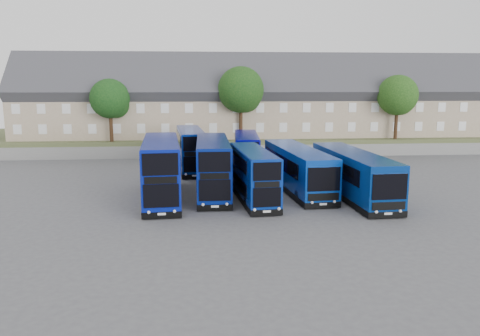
% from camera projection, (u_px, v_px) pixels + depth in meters
% --- Properties ---
extents(ground, '(120.00, 120.00, 0.00)m').
position_uv_depth(ground, '(243.00, 207.00, 34.50)').
color(ground, '#4D4D52').
rests_on(ground, ground).
extents(retaining_wall, '(70.00, 0.40, 1.50)m').
position_uv_depth(retaining_wall, '(226.00, 151.00, 57.91)').
color(retaining_wall, slate).
rests_on(retaining_wall, ground).
extents(earth_bank, '(80.00, 20.00, 2.00)m').
position_uv_depth(earth_bank, '(222.00, 140.00, 67.68)').
color(earth_bank, '#525B33').
rests_on(earth_bank, ground).
extents(terrace_row, '(66.00, 10.40, 11.20)m').
position_uv_depth(terrace_row, '(268.00, 102.00, 63.25)').
color(terrace_row, tan).
rests_on(terrace_row, earth_bank).
extents(dd_front_left, '(3.57, 11.92, 4.67)m').
position_uv_depth(dd_front_left, '(161.00, 171.00, 36.60)').
color(dd_front_left, '#081996').
rests_on(dd_front_left, ground).
extents(dd_front_mid, '(2.60, 11.27, 4.47)m').
position_uv_depth(dd_front_mid, '(213.00, 168.00, 38.36)').
color(dd_front_mid, navy).
rests_on(dd_front_mid, ground).
extents(dd_front_right, '(3.11, 10.07, 3.94)m').
position_uv_depth(dd_front_right, '(253.00, 176.00, 36.38)').
color(dd_front_right, '#082A95').
rests_on(dd_front_right, ground).
extents(dd_rear_left, '(3.44, 10.93, 4.27)m').
position_uv_depth(dd_rear_left, '(191.00, 150.00, 49.27)').
color(dd_rear_left, '#072892').
rests_on(dd_rear_left, ground).
extents(dd_rear_right, '(2.93, 10.12, 3.97)m').
position_uv_depth(dd_rear_right, '(246.00, 155.00, 47.29)').
color(dd_rear_right, '#080897').
rests_on(dd_rear_right, ground).
extents(coach_east_a, '(3.94, 13.39, 3.61)m').
position_uv_depth(coach_east_a, '(297.00, 169.00, 39.96)').
color(coach_east_a, '#0937A5').
rests_on(coach_east_a, ground).
extents(coach_east_b, '(3.50, 13.35, 3.62)m').
position_uv_depth(coach_east_b, '(353.00, 175.00, 37.51)').
color(coach_east_b, navy).
rests_on(coach_east_b, ground).
extents(tree_west, '(4.80, 4.80, 7.65)m').
position_uv_depth(tree_west, '(111.00, 100.00, 56.76)').
color(tree_west, '#382314').
rests_on(tree_west, earth_bank).
extents(tree_mid, '(5.76, 5.76, 9.18)m').
position_uv_depth(tree_mid, '(242.00, 92.00, 58.36)').
color(tree_mid, '#382314').
rests_on(tree_mid, earth_bank).
extents(tree_east, '(5.12, 5.12, 8.16)m').
position_uv_depth(tree_east, '(398.00, 97.00, 59.60)').
color(tree_east, '#382314').
rests_on(tree_east, earth_bank).
extents(tree_far, '(5.44, 5.44, 8.67)m').
position_uv_depth(tree_far, '(419.00, 93.00, 66.89)').
color(tree_far, '#382314').
rests_on(tree_far, earth_bank).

